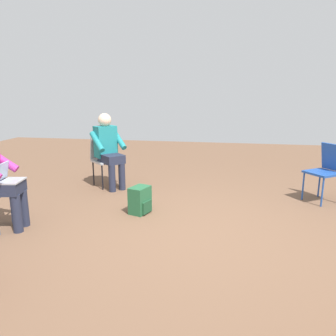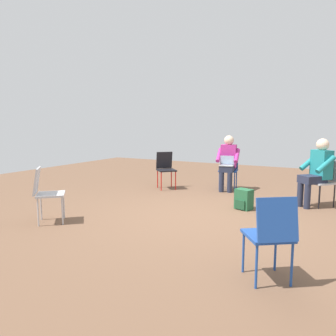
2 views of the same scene
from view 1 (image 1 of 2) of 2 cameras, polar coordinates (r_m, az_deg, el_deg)
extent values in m
plane|color=brown|center=(3.82, 4.56, -11.39)|extent=(14.00, 14.00, 0.00)
cube|color=#1E4799|center=(5.25, 25.29, -0.76)|extent=(0.56, 0.56, 0.03)
cylinder|color=#1E4799|center=(5.08, 25.29, -3.85)|extent=(0.02, 0.02, 0.42)
cylinder|color=#1E4799|center=(5.29, 22.47, -2.94)|extent=(0.02, 0.02, 0.42)
cylinder|color=#1E4799|center=(5.54, 24.84, -2.46)|extent=(0.02, 0.02, 0.42)
cube|color=#1E4799|center=(5.36, 26.81, 1.69)|extent=(0.36, 0.30, 0.40)
cube|color=#B7B7BC|center=(5.65, -10.68, 1.20)|extent=(0.57, 0.57, 0.03)
cylinder|color=black|center=(5.63, -8.26, -1.10)|extent=(0.02, 0.02, 0.42)
cylinder|color=black|center=(5.48, -11.36, -1.62)|extent=(0.02, 0.02, 0.42)
cylinder|color=black|center=(5.92, -9.87, -0.45)|extent=(0.02, 0.02, 0.42)
cylinder|color=black|center=(5.78, -12.85, -0.93)|extent=(0.02, 0.02, 0.42)
cube|color=#B7B7BC|center=(5.78, -11.62, 3.59)|extent=(0.34, 0.33, 0.40)
cylinder|color=#1E4799|center=(4.46, -25.61, -6.13)|extent=(0.02, 0.02, 0.42)
cylinder|color=#23283D|center=(4.31, -23.84, -6.40)|extent=(0.11, 0.11, 0.45)
cylinder|color=#23283D|center=(4.15, -24.84, -7.21)|extent=(0.11, 0.11, 0.45)
cube|color=#23283D|center=(4.22, -26.77, -3.03)|extent=(0.37, 0.46, 0.14)
cylinder|color=#B22D84|center=(4.37, -27.02, 1.33)|extent=(0.16, 0.41, 0.31)
cube|color=#9EA0A5|center=(4.15, -25.51, -2.03)|extent=(0.33, 0.27, 0.02)
cube|color=#B2D1F2|center=(4.18, -27.02, -0.57)|extent=(0.30, 0.10, 0.20)
cylinder|color=#23283D|center=(5.43, -8.04, -1.46)|extent=(0.11, 0.11, 0.45)
cylinder|color=#23283D|center=(5.35, -9.72, -1.75)|extent=(0.11, 0.11, 0.45)
cube|color=#23283D|center=(5.47, -9.82, 1.64)|extent=(0.50, 0.51, 0.14)
cube|color=teal|center=(5.59, -10.83, 4.56)|extent=(0.40, 0.39, 0.52)
sphere|color=beige|center=(5.55, -10.99, 8.22)|extent=(0.22, 0.22, 0.22)
cylinder|color=teal|center=(5.59, -8.54, 4.91)|extent=(0.33, 0.35, 0.31)
cylinder|color=teal|center=(5.41, -12.25, 4.49)|extent=(0.33, 0.35, 0.31)
cube|color=#235B38|center=(4.39, -4.92, -5.55)|extent=(0.33, 0.28, 0.36)
cube|color=#1C492C|center=(4.42, -4.90, -6.55)|extent=(0.27, 0.30, 0.16)
camera|label=2|loc=(7.14, 49.84, 7.84)|focal=35.00mm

